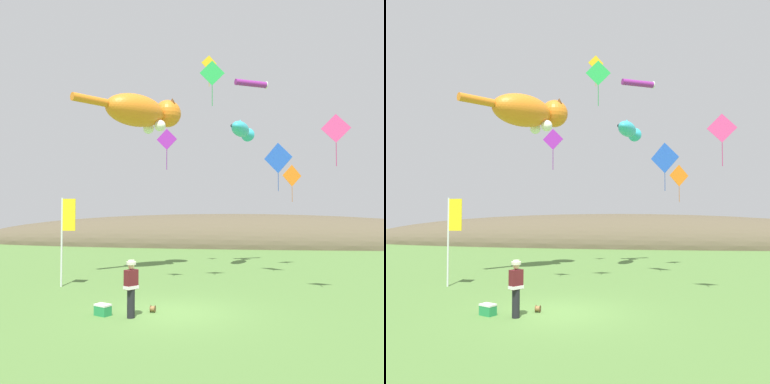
% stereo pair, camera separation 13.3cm
% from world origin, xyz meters
% --- Properties ---
extents(ground_plane, '(120.00, 120.00, 0.00)m').
position_xyz_m(ground_plane, '(0.00, 0.00, 0.00)').
color(ground_plane, '#517A38').
extents(distant_hill_ridge, '(55.51, 10.62, 6.05)m').
position_xyz_m(distant_hill_ridge, '(0.00, 28.50, 0.00)').
color(distant_hill_ridge, brown).
rests_on(distant_hill_ridge, ground).
extents(festival_attendant, '(0.45, 0.49, 1.77)m').
position_xyz_m(festival_attendant, '(-1.17, -0.82, 0.95)').
color(festival_attendant, black).
rests_on(festival_attendant, ground).
extents(kite_spool, '(0.16, 0.23, 0.23)m').
position_xyz_m(kite_spool, '(-0.67, -0.01, 0.11)').
color(kite_spool, olive).
rests_on(kite_spool, ground).
extents(picnic_cooler, '(0.58, 0.51, 0.36)m').
position_xyz_m(picnic_cooler, '(-2.14, -0.66, 0.18)').
color(picnic_cooler, '#268C4C').
rests_on(picnic_cooler, ground).
extents(festival_banner_pole, '(0.66, 0.08, 3.89)m').
position_xyz_m(festival_banner_pole, '(-5.62, 3.99, 2.54)').
color(festival_banner_pole, silver).
rests_on(festival_banner_pole, ground).
extents(kite_giant_cat, '(4.57, 5.49, 2.01)m').
position_xyz_m(kite_giant_cat, '(-3.38, 8.46, 8.65)').
color(kite_giant_cat, orange).
extents(kite_fish_windsock, '(1.42, 3.18, 0.95)m').
position_xyz_m(kite_fish_windsock, '(1.86, 10.61, 7.92)').
color(kite_fish_windsock, '#33B2CC').
extents(kite_tube_streamer, '(1.97, 1.31, 0.44)m').
position_xyz_m(kite_tube_streamer, '(2.42, 11.21, 10.76)').
color(kite_tube_streamer, '#8C268C').
extents(kite_diamond_pink, '(1.11, 0.10, 2.01)m').
position_xyz_m(kite_diamond_pink, '(5.70, 3.09, 6.43)').
color(kite_diamond_pink, '#E53F8C').
extents(kite_diamond_blue, '(1.38, 0.75, 2.45)m').
position_xyz_m(kite_diamond_blue, '(3.76, 8.17, 5.97)').
color(kite_diamond_blue, blue).
extents(kite_diamond_orange, '(1.14, 0.63, 2.18)m').
position_xyz_m(kite_diamond_orange, '(4.73, 11.89, 5.36)').
color(kite_diamond_orange, orange).
extents(kite_diamond_gold, '(0.84, 0.37, 1.80)m').
position_xyz_m(kite_diamond_gold, '(0.04, 10.14, 11.69)').
color(kite_diamond_gold, yellow).
extents(kite_diamond_violet, '(0.95, 0.09, 1.85)m').
position_xyz_m(kite_diamond_violet, '(-1.31, 5.03, 6.51)').
color(kite_diamond_violet, purple).
extents(kite_diamond_green, '(1.08, 0.20, 1.99)m').
position_xyz_m(kite_diamond_green, '(0.81, 4.48, 9.26)').
color(kite_diamond_green, green).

